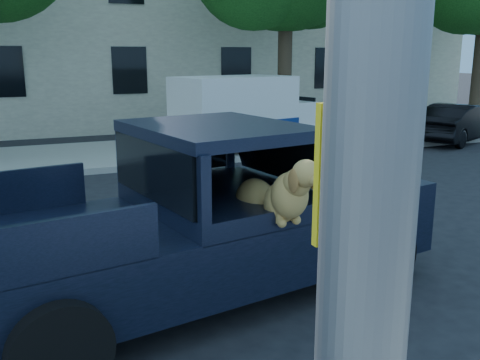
{
  "coord_description": "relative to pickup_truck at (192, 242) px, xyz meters",
  "views": [
    {
      "loc": [
        -2.86,
        -5.35,
        2.74
      ],
      "look_at": [
        -0.68,
        -0.24,
        1.43
      ],
      "focal_mm": 40.0,
      "sensor_mm": 36.0,
      "label": 1
    }
  ],
  "objects": [
    {
      "name": "lane_stripes",
      "position": [
        3.12,
        3.28,
        -0.67
      ],
      "size": [
        21.6,
        0.14,
        0.01
      ],
      "primitive_type": null,
      "color": "silver",
      "rests_on": "ground"
    },
    {
      "name": "ground",
      "position": [
        1.12,
        -0.12,
        -0.67
      ],
      "size": [
        120.0,
        120.0,
        0.0
      ],
      "primitive_type": "plane",
      "color": "black",
      "rests_on": "ground"
    },
    {
      "name": "pickup_truck",
      "position": [
        0.0,
        0.0,
        0.0
      ],
      "size": [
        5.83,
        3.21,
        1.98
      ],
      "rotation": [
        0.0,
        0.0,
        0.17
      ],
      "color": "black",
      "rests_on": "ground"
    },
    {
      "name": "building_main",
      "position": [
        4.12,
        16.38,
        3.83
      ],
      "size": [
        26.0,
        6.0,
        9.0
      ],
      "primitive_type": "cube",
      "color": "beige",
      "rests_on": "ground"
    },
    {
      "name": "mail_truck",
      "position": [
        4.13,
        8.21,
        0.27
      ],
      "size": [
        4.25,
        2.75,
        2.16
      ],
      "rotation": [
        0.0,
        0.0,
        0.23
      ],
      "color": "silver",
      "rests_on": "ground"
    },
    {
      "name": "far_sidewalk",
      "position": [
        1.12,
        9.08,
        -0.6
      ],
      "size": [
        60.0,
        4.0,
        0.15
      ],
      "primitive_type": "cube",
      "color": "gray",
      "rests_on": "ground"
    },
    {
      "name": "parked_sedan",
      "position": [
        11.25,
        7.38,
        -0.06
      ],
      "size": [
        2.68,
        3.93,
        1.23
      ],
      "primitive_type": "imported",
      "rotation": [
        0.0,
        0.0,
        1.98
      ],
      "color": "black",
      "rests_on": "ground"
    }
  ]
}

